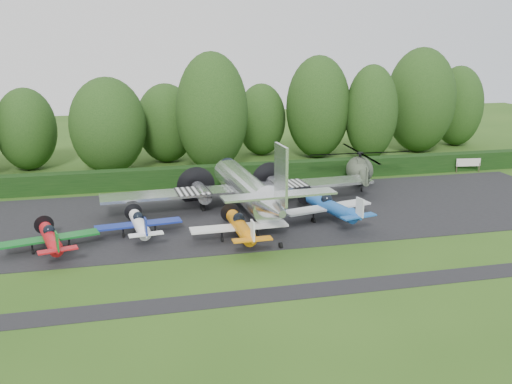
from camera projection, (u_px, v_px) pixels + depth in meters
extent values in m
plane|color=#254814|center=(229.00, 260.00, 39.64)|extent=(160.00, 160.00, 0.00)
cube|color=black|center=(208.00, 217.00, 49.02)|extent=(70.00, 18.00, 0.01)
cube|color=black|center=(247.00, 297.00, 34.00)|extent=(70.00, 2.00, 0.00)
cube|color=black|center=(192.00, 185.00, 59.35)|extent=(90.00, 1.60, 2.00)
cylinder|color=silver|center=(246.00, 188.00, 50.04)|extent=(2.60, 13.56, 2.60)
cone|color=silver|center=(230.00, 169.00, 57.16)|extent=(2.60, 1.69, 2.60)
cone|color=silver|center=(269.00, 208.00, 42.25)|extent=(2.60, 3.39, 2.60)
sphere|color=black|center=(232.00, 166.00, 56.00)|extent=(1.69, 1.69, 1.69)
cube|color=silver|center=(243.00, 189.00, 51.19)|extent=(24.85, 2.71, 0.25)
cube|color=white|center=(193.00, 190.00, 50.16)|extent=(2.94, 2.82, 0.06)
cube|color=white|center=(291.00, 184.00, 52.15)|extent=(2.94, 2.82, 0.06)
cylinder|color=silver|center=(202.00, 192.00, 51.11)|extent=(1.24, 3.62, 1.24)
cylinder|color=silver|center=(280.00, 187.00, 52.69)|extent=(1.24, 3.62, 1.24)
cylinder|color=black|center=(198.00, 185.00, 53.49)|extent=(3.62, 0.03, 3.62)
cylinder|color=black|center=(273.00, 181.00, 55.08)|extent=(3.62, 0.03, 3.62)
cube|color=silver|center=(272.00, 195.00, 41.07)|extent=(8.47, 1.58, 0.16)
cube|color=silver|center=(273.00, 175.00, 40.34)|extent=(0.20, 2.49, 4.29)
cylinder|color=black|center=(203.00, 207.00, 51.01)|extent=(0.28, 1.02, 1.02)
cylinder|color=black|center=(281.00, 202.00, 52.60)|extent=(0.28, 1.02, 1.02)
cylinder|color=black|center=(273.00, 246.00, 41.65)|extent=(0.20, 0.50, 0.50)
cylinder|color=#B61018|center=(51.00, 239.00, 40.70)|extent=(0.94, 5.40, 0.94)
sphere|color=black|center=(51.00, 230.00, 41.13)|extent=(0.82, 0.82, 0.82)
cube|color=#0E621E|center=(52.00, 238.00, 41.20)|extent=(6.87, 1.28, 0.14)
cube|color=#B61018|center=(45.00, 252.00, 37.59)|extent=(2.55, 0.69, 0.10)
cube|color=#0E621E|center=(44.00, 243.00, 37.33)|extent=(0.10, 0.78, 1.28)
cylinder|color=black|center=(56.00, 223.00, 43.97)|extent=(1.47, 0.02, 1.47)
cylinder|color=black|center=(34.00, 250.00, 40.93)|extent=(0.14, 0.43, 0.43)
cylinder|color=black|center=(71.00, 248.00, 41.49)|extent=(0.14, 0.43, 0.43)
cylinder|color=black|center=(56.00, 239.00, 43.34)|extent=(0.12, 0.39, 0.39)
cylinder|color=white|center=(139.00, 224.00, 43.90)|extent=(0.91, 5.24, 0.91)
sphere|color=black|center=(139.00, 217.00, 44.32)|extent=(0.80, 0.80, 0.80)
cube|color=navy|center=(139.00, 224.00, 44.39)|extent=(6.67, 1.24, 0.13)
cube|color=white|center=(141.00, 235.00, 40.89)|extent=(2.48, 0.67, 0.10)
cube|color=navy|center=(140.00, 227.00, 40.63)|extent=(0.10, 0.76, 1.24)
cylinder|color=black|center=(138.00, 211.00, 47.07)|extent=(1.43, 0.02, 1.43)
cylinder|color=black|center=(124.00, 235.00, 44.13)|extent=(0.13, 0.42, 0.42)
cylinder|color=black|center=(156.00, 232.00, 44.67)|extent=(0.13, 0.42, 0.42)
cylinder|color=black|center=(139.00, 225.00, 46.46)|extent=(0.11, 0.38, 0.38)
cylinder|color=orange|center=(241.00, 227.00, 42.83)|extent=(1.03, 5.88, 1.03)
sphere|color=black|center=(239.00, 218.00, 43.31)|extent=(0.90, 0.90, 0.90)
cube|color=white|center=(239.00, 227.00, 43.38)|extent=(7.49, 1.39, 0.15)
cube|color=orange|center=(251.00, 240.00, 39.45)|extent=(2.78, 0.75, 0.11)
cube|color=white|center=(251.00, 231.00, 39.16)|extent=(0.11, 0.86, 1.39)
cylinder|color=black|center=(231.00, 212.00, 46.40)|extent=(1.60, 0.02, 1.60)
cylinder|color=black|center=(222.00, 239.00, 43.09)|extent=(0.15, 0.47, 0.47)
cylinder|color=black|center=(258.00, 237.00, 43.70)|extent=(0.15, 0.47, 0.47)
cylinder|color=black|center=(234.00, 228.00, 45.71)|extent=(0.13, 0.43, 0.43)
cylinder|color=#1B53A4|center=(331.00, 207.00, 47.52)|extent=(1.10, 6.30, 1.10)
sphere|color=black|center=(328.00, 199.00, 48.03)|extent=(0.96, 0.96, 0.96)
cube|color=silver|center=(329.00, 207.00, 48.11)|extent=(8.02, 1.49, 0.16)
cube|color=#1B53A4|center=(348.00, 217.00, 43.90)|extent=(2.98, 0.80, 0.11)
cube|color=silver|center=(349.00, 209.00, 43.59)|extent=(0.11, 0.92, 1.49)
cylinder|color=black|center=(315.00, 194.00, 51.34)|extent=(1.72, 0.02, 1.72)
cylinder|color=black|center=(312.00, 219.00, 47.80)|extent=(0.16, 0.50, 0.50)
cylinder|color=black|center=(346.00, 217.00, 48.45)|extent=(0.16, 0.50, 0.50)
cylinder|color=black|center=(319.00, 209.00, 50.60)|extent=(0.14, 0.46, 0.46)
ellipsoid|color=#3B4435|center=(360.00, 170.00, 59.22)|extent=(2.79, 5.11, 2.67)
cylinder|color=#3B4435|center=(376.00, 176.00, 55.38)|extent=(0.63, 5.36, 0.63)
cube|color=#3B4435|center=(389.00, 175.00, 52.56)|extent=(0.11, 0.80, 1.43)
cylinder|color=black|center=(360.00, 157.00, 58.87)|extent=(0.27, 0.27, 0.71)
cylinder|color=black|center=(360.00, 153.00, 58.76)|extent=(0.63, 0.63, 0.22)
cylinder|color=black|center=(360.00, 153.00, 58.76)|extent=(10.72, 10.72, 0.05)
cube|color=#3B4435|center=(363.00, 161.00, 58.28)|extent=(0.80, 1.79, 0.63)
ellipsoid|color=black|center=(354.00, 166.00, 60.54)|extent=(1.70, 1.70, 1.53)
cylinder|color=black|center=(348.00, 181.00, 60.05)|extent=(0.16, 0.50, 0.50)
cylinder|color=black|center=(364.00, 180.00, 60.45)|extent=(0.16, 0.50, 0.50)
cylinder|color=black|center=(370.00, 190.00, 56.91)|extent=(0.14, 0.43, 0.43)
cylinder|color=#3F3326|center=(457.00, 168.00, 64.59)|extent=(0.11, 0.11, 1.07)
cylinder|color=#3F3326|center=(478.00, 167.00, 65.17)|extent=(0.11, 0.11, 1.07)
cube|color=beige|center=(468.00, 162.00, 64.71)|extent=(2.86, 0.07, 0.89)
cylinder|color=black|center=(370.00, 144.00, 71.78)|extent=(0.70, 0.70, 3.84)
ellipsoid|color=#163210|center=(371.00, 112.00, 70.73)|extent=(6.51, 6.51, 11.74)
cylinder|color=black|center=(418.00, 135.00, 76.08)|extent=(0.70, 0.70, 4.48)
ellipsoid|color=#163210|center=(420.00, 100.00, 74.86)|extent=(8.99, 8.99, 13.69)
cylinder|color=black|center=(261.00, 143.00, 74.19)|extent=(0.70, 0.70, 3.02)
ellipsoid|color=#163210|center=(261.00, 120.00, 73.36)|extent=(6.26, 6.26, 9.24)
cylinder|color=black|center=(29.00, 156.00, 66.00)|extent=(0.70, 0.70, 3.09)
ellipsoid|color=#163210|center=(26.00, 129.00, 65.15)|extent=(6.77, 6.77, 9.46)
cylinder|color=black|center=(167.00, 149.00, 70.14)|extent=(0.70, 0.70, 3.14)
ellipsoid|color=#163210|center=(166.00, 123.00, 69.28)|extent=(7.28, 7.28, 9.58)
cylinder|color=black|center=(455.00, 133.00, 80.56)|extent=(0.70, 0.70, 3.64)
ellipsoid|color=#163210|center=(458.00, 106.00, 79.56)|extent=(6.91, 6.91, 11.11)
cylinder|color=black|center=(110.00, 158.00, 64.29)|extent=(0.70, 0.70, 3.53)
ellipsoid|color=#163210|center=(108.00, 126.00, 63.33)|extent=(8.44, 8.44, 10.78)
cylinder|color=black|center=(317.00, 141.00, 72.56)|extent=(0.70, 0.70, 4.19)
ellipsoid|color=#163210|center=(318.00, 107.00, 71.41)|extent=(8.03, 8.03, 12.80)
cylinder|color=black|center=(213.00, 152.00, 65.41)|extent=(0.70, 0.70, 4.40)
ellipsoid|color=#163210|center=(212.00, 112.00, 64.21)|extent=(8.16, 8.16, 13.46)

